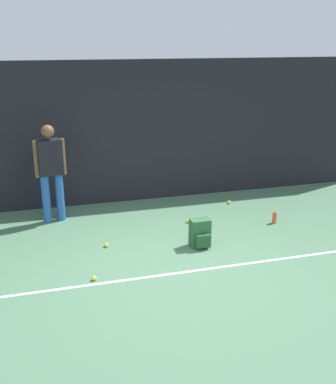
% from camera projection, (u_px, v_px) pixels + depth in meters
% --- Properties ---
extents(ground_plane, '(12.00, 12.00, 0.00)m').
position_uv_depth(ground_plane, '(176.00, 269.00, 6.42)').
color(ground_plane, '#4C7556').
extents(back_fence, '(10.00, 0.10, 2.69)m').
position_uv_depth(back_fence, '(131.00, 133.00, 8.72)').
color(back_fence, black).
rests_on(back_fence, ground).
extents(court_line, '(9.00, 0.05, 0.00)m').
position_uv_depth(court_line, '(178.00, 273.00, 6.29)').
color(court_line, white).
rests_on(court_line, ground).
extents(tennis_player, '(0.52, 0.29, 1.70)m').
position_uv_depth(tennis_player, '(51.00, 168.00, 7.79)').
color(tennis_player, '#2659A5').
rests_on(tennis_player, ground).
extents(backpack, '(0.30, 0.28, 0.44)m').
position_uv_depth(backpack, '(200.00, 234.00, 7.04)').
color(backpack, '#2D6038').
rests_on(backpack, ground).
extents(tennis_ball_near_player, '(0.07, 0.07, 0.07)m').
position_uv_depth(tennis_ball_near_player, '(94.00, 278.00, 6.09)').
color(tennis_ball_near_player, '#CCE033').
rests_on(tennis_ball_near_player, ground).
extents(tennis_ball_by_fence, '(0.07, 0.07, 0.07)m').
position_uv_depth(tennis_ball_by_fence, '(188.00, 221.00, 7.99)').
color(tennis_ball_by_fence, '#CCE033').
rests_on(tennis_ball_by_fence, ground).
extents(tennis_ball_mid_court, '(0.07, 0.07, 0.07)m').
position_uv_depth(tennis_ball_mid_court, '(229.00, 202.00, 8.90)').
color(tennis_ball_mid_court, '#CCE033').
rests_on(tennis_ball_mid_court, ground).
extents(tennis_ball_far_left, '(0.07, 0.07, 0.07)m').
position_uv_depth(tennis_ball_far_left, '(106.00, 245.00, 7.07)').
color(tennis_ball_far_left, '#CCE033').
rests_on(tennis_ball_far_left, ground).
extents(water_bottle, '(0.07, 0.07, 0.20)m').
position_uv_depth(water_bottle, '(274.00, 218.00, 7.96)').
color(water_bottle, '#D84C26').
rests_on(water_bottle, ground).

